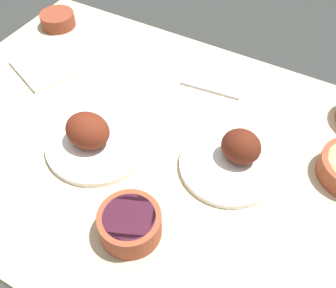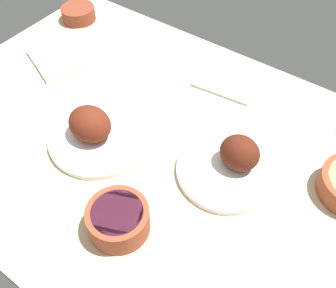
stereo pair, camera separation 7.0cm
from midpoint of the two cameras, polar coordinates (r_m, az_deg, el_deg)
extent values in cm
cube|color=#C6B28E|center=(99.35, 2.02, -1.58)|extent=(140.00, 90.00, 4.00)
cylinder|color=white|center=(94.28, 10.66, -3.92)|extent=(23.90, 23.90, 1.60)
ellipsoid|color=#511E11|center=(91.97, 12.62, -1.37)|extent=(9.56, 8.24, 8.72)
cylinder|color=white|center=(100.31, -7.90, 0.98)|extent=(26.44, 26.44, 1.60)
ellipsoid|color=#602314|center=(97.15, -9.36, 2.85)|extent=(11.33, 9.46, 8.62)
cylinder|color=brown|center=(143.97, -11.57, 18.18)|extent=(11.40, 11.40, 4.60)
cylinder|color=#9E3314|center=(143.06, -11.69, 18.79)|extent=(9.35, 9.35, 1.00)
cylinder|color=brown|center=(83.03, -4.85, -11.11)|extent=(13.25, 13.25, 6.41)
cylinder|color=#4C192D|center=(80.69, -4.98, -10.17)|extent=(10.86, 10.86, 1.00)
cube|color=white|center=(126.79, -14.69, 11.76)|extent=(20.89, 17.85, 1.20)
cube|color=silver|center=(112.67, 9.34, 7.15)|extent=(17.65, 2.79, 0.80)
camera|label=1|loc=(0.04, -87.91, 2.47)|focal=41.62mm
camera|label=2|loc=(0.04, 92.09, -2.47)|focal=41.62mm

